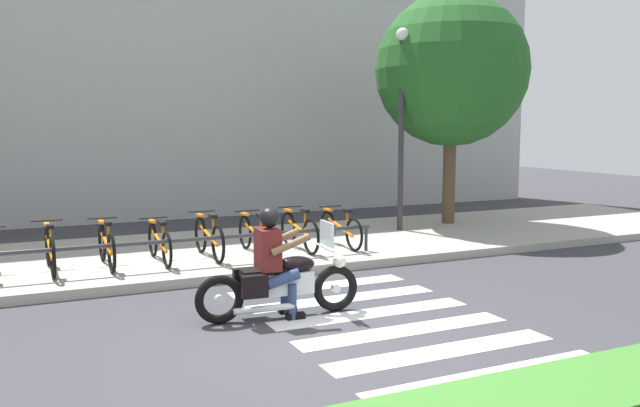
# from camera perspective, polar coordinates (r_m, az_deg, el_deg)

# --- Properties ---
(ground_plane) EXTENTS (48.00, 48.00, 0.00)m
(ground_plane) POSITION_cam_1_polar(r_m,az_deg,el_deg) (7.62, 1.30, -11.92)
(ground_plane) COLOR #38383D
(sidewalk) EXTENTS (24.00, 4.40, 0.15)m
(sidewalk) POSITION_cam_1_polar(r_m,az_deg,el_deg) (12.46, -9.66, -4.23)
(sidewalk) COLOR #A8A399
(sidewalk) RESTS_ON ground
(crosswalk_stripe_0) EXTENTS (2.80, 0.40, 0.01)m
(crosswalk_stripe_0) POSITION_cam_1_polar(r_m,az_deg,el_deg) (6.83, 14.69, -14.39)
(crosswalk_stripe_0) COLOR white
(crosswalk_stripe_0) RESTS_ON ground
(crosswalk_stripe_1) EXTENTS (2.80, 0.40, 0.01)m
(crosswalk_stripe_1) POSITION_cam_1_polar(r_m,az_deg,el_deg) (7.42, 10.66, -12.53)
(crosswalk_stripe_1) COLOR white
(crosswalk_stripe_1) RESTS_ON ground
(crosswalk_stripe_2) EXTENTS (2.80, 0.40, 0.01)m
(crosswalk_stripe_2) POSITION_cam_1_polar(r_m,az_deg,el_deg) (8.04, 7.28, -10.91)
(crosswalk_stripe_2) COLOR white
(crosswalk_stripe_2) RESTS_ON ground
(crosswalk_stripe_3) EXTENTS (2.80, 0.40, 0.01)m
(crosswalk_stripe_3) POSITION_cam_1_polar(r_m,az_deg,el_deg) (8.70, 4.44, -9.50)
(crosswalk_stripe_3) COLOR white
(crosswalk_stripe_3) RESTS_ON ground
(crosswalk_stripe_4) EXTENTS (2.80, 0.40, 0.01)m
(crosswalk_stripe_4) POSITION_cam_1_polar(r_m,az_deg,el_deg) (9.38, 2.01, -8.27)
(crosswalk_stripe_4) COLOR white
(crosswalk_stripe_4) RESTS_ON ground
(crosswalk_stripe_5) EXTENTS (2.80, 0.40, 0.01)m
(crosswalk_stripe_5) POSITION_cam_1_polar(r_m,az_deg,el_deg) (10.07, -0.07, -7.20)
(crosswalk_stripe_5) COLOR white
(crosswalk_stripe_5) RESTS_ON ground
(motorcycle) EXTENTS (2.17, 0.67, 1.21)m
(motorcycle) POSITION_cam_1_polar(r_m,az_deg,el_deg) (8.41, -3.49, -6.89)
(motorcycle) COLOR black
(motorcycle) RESTS_ON ground
(rider) EXTENTS (0.65, 0.56, 1.43)m
(rider) POSITION_cam_1_polar(r_m,az_deg,el_deg) (8.31, -4.03, -4.49)
(rider) COLOR #591919
(rider) RESTS_ON ground
(bicycle_1) EXTENTS (0.48, 1.74, 0.79)m
(bicycle_1) POSITION_cam_1_polar(r_m,az_deg,el_deg) (11.11, -22.47, -3.74)
(bicycle_1) COLOR black
(bicycle_1) RESTS_ON sidewalk
(bicycle_2) EXTENTS (0.48, 1.67, 0.78)m
(bicycle_2) POSITION_cam_1_polar(r_m,az_deg,el_deg) (11.18, -18.11, -3.51)
(bicycle_2) COLOR black
(bicycle_2) RESTS_ON sidewalk
(bicycle_3) EXTENTS (0.48, 1.68, 0.73)m
(bicycle_3) POSITION_cam_1_polar(r_m,az_deg,el_deg) (11.31, -13.82, -3.35)
(bicycle_3) COLOR black
(bicycle_3) RESTS_ON sidewalk
(bicycle_4) EXTENTS (0.48, 1.71, 0.79)m
(bicycle_4) POSITION_cam_1_polar(r_m,az_deg,el_deg) (11.49, -9.66, -2.96)
(bicycle_4) COLOR black
(bicycle_4) RESTS_ON sidewalk
(bicycle_5) EXTENTS (0.48, 1.72, 0.76)m
(bicycle_5) POSITION_cam_1_polar(r_m,az_deg,el_deg) (11.74, -5.65, -2.75)
(bicycle_5) COLOR black
(bicycle_5) RESTS_ON sidewalk
(bicycle_6) EXTENTS (0.48, 1.66, 0.79)m
(bicycle_6) POSITION_cam_1_polar(r_m,az_deg,el_deg) (12.05, -1.83, -2.42)
(bicycle_6) COLOR black
(bicycle_6) RESTS_ON sidewalk
(bicycle_7) EXTENTS (0.48, 1.69, 0.75)m
(bicycle_7) POSITION_cam_1_polar(r_m,az_deg,el_deg) (12.40, 1.79, -2.23)
(bicycle_7) COLOR black
(bicycle_7) RESTS_ON sidewalk
(bike_rack) EXTENTS (6.55, 0.07, 0.49)m
(bike_rack) POSITION_cam_1_polar(r_m,az_deg,el_deg) (10.85, -11.06, -3.21)
(bike_rack) COLOR #333338
(bike_rack) RESTS_ON sidewalk
(street_lamp) EXTENTS (0.28, 0.28, 4.52)m
(street_lamp) POSITION_cam_1_polar(r_m,az_deg,el_deg) (14.40, 7.11, 7.88)
(street_lamp) COLOR #2D2D33
(street_lamp) RESTS_ON ground
(tree_near_rack) EXTENTS (3.52, 3.52, 5.47)m
(tree_near_rack) POSITION_cam_1_polar(r_m,az_deg,el_deg) (15.67, 11.39, 11.30)
(tree_near_rack) COLOR brown
(tree_near_rack) RESTS_ON ground
(building_backdrop) EXTENTS (24.00, 1.20, 9.61)m
(building_backdrop) POSITION_cam_1_polar(r_m,az_deg,el_deg) (17.95, -14.96, 14.16)
(building_backdrop) COLOR #B2B2B2
(building_backdrop) RESTS_ON ground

